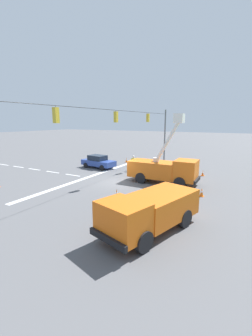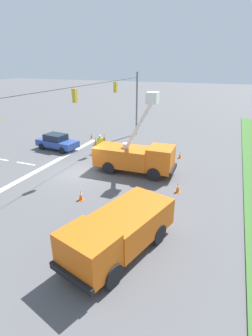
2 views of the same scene
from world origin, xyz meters
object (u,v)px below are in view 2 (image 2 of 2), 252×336
traffic_cone_mid_left (96,141)px  traffic_cone_near_bucket (180,155)px  sedan_blue (57,142)px  traffic_cone_mid_right (178,188)px  traffic_cone_lane_edge_a (92,135)px  traffic_cone_foreground_left (104,137)px  utility_truck_bucket_lift (136,156)px  road_worker (100,143)px  utility_truck_support_near (119,230)px  traffic_cone_lane_edge_b (81,195)px

traffic_cone_mid_left → traffic_cone_near_bucket: 9.18m
sedan_blue → traffic_cone_mid_right: bearing=69.9°
sedan_blue → traffic_cone_near_bucket: 12.22m
sedan_blue → traffic_cone_lane_edge_a: size_ratio=7.21×
traffic_cone_mid_right → traffic_cone_near_bucket: 6.97m
sedan_blue → traffic_cone_foreground_left: sedan_blue is taller
utility_truck_bucket_lift → road_worker: utility_truck_bucket_lift is taller
traffic_cone_mid_right → traffic_cone_near_bucket: traffic_cone_mid_right is taller
sedan_blue → road_worker: bearing=99.1°
traffic_cone_near_bucket → traffic_cone_lane_edge_a: (-3.06, -10.89, -0.00)m
utility_truck_support_near → traffic_cone_near_bucket: utility_truck_support_near is taller
utility_truck_bucket_lift → traffic_cone_lane_edge_a: size_ratio=10.32×
utility_truck_bucket_lift → traffic_cone_lane_edge_b: 5.92m
traffic_cone_foreground_left → traffic_cone_lane_edge_a: 1.91m
utility_truck_support_near → traffic_cone_mid_right: (-7.05, 1.30, -0.85)m
sedan_blue → traffic_cone_lane_edge_b: bearing=43.0°
sedan_blue → traffic_cone_mid_left: sedan_blue is taller
traffic_cone_lane_edge_a → traffic_cone_foreground_left: bearing=76.8°
traffic_cone_near_bucket → traffic_cone_lane_edge_a: bearing=-105.7°
road_worker → traffic_cone_lane_edge_b: bearing=19.6°
traffic_cone_foreground_left → traffic_cone_mid_left: bearing=-3.5°
utility_truck_support_near → traffic_cone_lane_edge_a: bearing=-147.6°
traffic_cone_foreground_left → traffic_cone_near_bucket: bearing=73.8°
utility_truck_bucket_lift → traffic_cone_lane_edge_a: 11.39m
traffic_cone_near_bucket → traffic_cone_lane_edge_a: 11.32m
utility_truck_bucket_lift → traffic_cone_near_bucket: utility_truck_bucket_lift is taller
utility_truck_support_near → sedan_blue: (-11.89, -11.93, -0.39)m
road_worker → traffic_cone_mid_left: (-2.07, -1.60, -0.59)m
road_worker → traffic_cone_near_bucket: (-1.30, 7.55, -0.70)m
utility_truck_support_near → utility_truck_bucket_lift: bearing=-164.7°
sedan_blue → road_worker: (-0.72, 4.49, 0.21)m
utility_truck_bucket_lift → sedan_blue: 9.80m
traffic_cone_foreground_left → traffic_cone_mid_right: traffic_cone_foreground_left is taller
traffic_cone_near_bucket → traffic_cone_mid_left: bearing=-94.8°
road_worker → traffic_cone_foreground_left: (-3.92, -1.49, -0.60)m
traffic_cone_mid_left → traffic_cone_lane_edge_a: traffic_cone_mid_left is taller
sedan_blue → traffic_cone_near_bucket: size_ratio=7.12×
traffic_cone_mid_right → traffic_cone_near_bucket: (-6.87, -1.20, -0.03)m
traffic_cone_mid_left → traffic_cone_mid_right: size_ratio=1.21×
utility_truck_bucket_lift → traffic_cone_foreground_left: size_ratio=8.06×
sedan_blue → traffic_cone_mid_right: (4.85, 13.23, -0.46)m
traffic_cone_near_bucket → traffic_cone_lane_edge_b: traffic_cone_lane_edge_b is taller
utility_truck_support_near → traffic_cone_mid_left: 17.25m
utility_truck_support_near → traffic_cone_lane_edge_b: 5.66m
traffic_cone_near_bucket → traffic_cone_lane_edge_b: bearing=-23.0°
road_worker → traffic_cone_lane_edge_b: size_ratio=2.63×
road_worker → traffic_cone_foreground_left: road_worker is taller
traffic_cone_foreground_left → traffic_cone_mid_left: traffic_cone_mid_left is taller
utility_truck_bucket_lift → sedan_blue: utility_truck_bucket_lift is taller
traffic_cone_near_bucket → traffic_cone_lane_edge_b: (10.27, -4.35, 0.03)m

